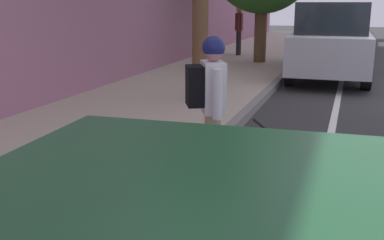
# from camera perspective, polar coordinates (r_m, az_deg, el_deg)

# --- Properties ---
(ground) EXTENTS (60.84, 60.84, 0.00)m
(ground) POSITION_cam_1_polar(r_m,az_deg,el_deg) (11.62, 19.92, 3.59)
(ground) COLOR #323232
(sidewalk) EXTENTS (3.49, 38.02, 0.16)m
(sidewalk) POSITION_cam_1_polar(r_m,az_deg,el_deg) (12.13, 2.03, 5.23)
(sidewalk) COLOR #B0A48E
(sidewalk) RESTS_ON ground
(curb_edge) EXTENTS (0.16, 38.02, 0.16)m
(curb_edge) POSITION_cam_1_polar(r_m,az_deg,el_deg) (11.73, 10.61, 4.69)
(curb_edge) COLOR gray
(curb_edge) RESTS_ON ground
(lane_stripe_bike_edge) EXTENTS (0.12, 38.02, 0.01)m
(lane_stripe_bike_edge) POSITION_cam_1_polar(r_m,az_deg,el_deg) (11.62, 17.78, 3.78)
(lane_stripe_bike_edge) COLOR white
(lane_stripe_bike_edge) RESTS_ON ground
(parked_sedan_black_nearest) EXTENTS (1.86, 4.41, 1.52)m
(parked_sedan_black_nearest) POSITION_cam_1_polar(r_m,az_deg,el_deg) (26.25, 18.09, 10.90)
(parked_sedan_black_nearest) COLOR black
(parked_sedan_black_nearest) RESTS_ON ground
(parked_suv_white_second) EXTENTS (2.20, 4.81, 1.99)m
(parked_suv_white_second) POSITION_cam_1_polar(r_m,az_deg,el_deg) (20.30, 17.89, 10.90)
(parked_suv_white_second) COLOR white
(parked_suv_white_second) RESTS_ON ground
(parked_suv_silver_mid) EXTENTS (2.04, 4.73, 1.99)m
(parked_suv_silver_mid) POSITION_cam_1_polar(r_m,az_deg,el_deg) (12.89, 16.82, 9.42)
(parked_suv_silver_mid) COLOR #B7BABF
(parked_suv_silver_mid) RESTS_ON ground
(bicycle_at_curb) EXTENTS (1.56, 0.89, 0.77)m
(bicycle_at_curb) POSITION_cam_1_polar(r_m,az_deg,el_deg) (4.81, 3.20, -5.23)
(bicycle_at_curb) COLOR black
(bicycle_at_curb) RESTS_ON ground
(cyclist_with_backpack) EXTENTS (0.52, 0.56, 1.64)m
(cyclist_with_backpack) POSITION_cam_1_polar(r_m,az_deg,el_deg) (5.11, 2.24, 3.06)
(cyclist_with_backpack) COLOR #C6B284
(cyclist_with_backpack) RESTS_ON ground
(pedestrian_on_phone) EXTENTS (0.26, 0.62, 1.70)m
(pedestrian_on_phone) POSITION_cam_1_polar(r_m,az_deg,el_deg) (16.79, 5.80, 11.28)
(pedestrian_on_phone) COLOR black
(pedestrian_on_phone) RESTS_ON sidewalk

